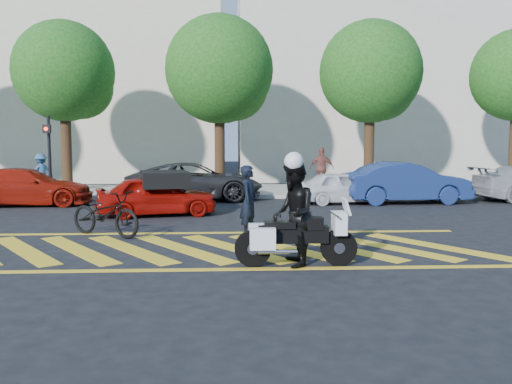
{
  "coord_description": "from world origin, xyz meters",
  "views": [
    {
      "loc": [
        0.41,
        -11.4,
        2.33
      ],
      "look_at": [
        1.05,
        1.57,
        1.05
      ],
      "focal_mm": 38.0,
      "sensor_mm": 36.0,
      "label": 1
    }
  ],
  "objects_px": {
    "parked_right": "(406,183)",
    "parked_left": "(26,187)",
    "bicycle": "(105,213)",
    "police_motorcycle": "(294,237)",
    "red_convertible": "(157,195)",
    "officer_bike": "(249,201)",
    "officer_moto": "(293,214)",
    "parked_mid_right": "(343,188)",
    "parked_mid_left": "(195,181)"
  },
  "relations": [
    {
      "from": "officer_bike",
      "to": "officer_moto",
      "type": "height_order",
      "value": "officer_moto"
    },
    {
      "from": "officer_bike",
      "to": "bicycle",
      "type": "distance_m",
      "value": 3.45
    },
    {
      "from": "bicycle",
      "to": "red_convertible",
      "type": "bearing_deg",
      "value": 20.27
    },
    {
      "from": "police_motorcycle",
      "to": "parked_left",
      "type": "xyz_separation_m",
      "value": [
        -8.28,
        9.48,
        0.11
      ]
    },
    {
      "from": "parked_mid_right",
      "to": "parked_left",
      "type": "bearing_deg",
      "value": 84.34
    },
    {
      "from": "parked_left",
      "to": "parked_mid_right",
      "type": "height_order",
      "value": "parked_left"
    },
    {
      "from": "parked_right",
      "to": "bicycle",
      "type": "bearing_deg",
      "value": 119.93
    },
    {
      "from": "bicycle",
      "to": "parked_right",
      "type": "height_order",
      "value": "parked_right"
    },
    {
      "from": "officer_moto",
      "to": "parked_mid_right",
      "type": "xyz_separation_m",
      "value": [
        2.93,
        9.48,
        -0.38
      ]
    },
    {
      "from": "officer_moto",
      "to": "parked_right",
      "type": "xyz_separation_m",
      "value": [
        5.22,
        9.48,
        -0.22
      ]
    },
    {
      "from": "red_convertible",
      "to": "parked_left",
      "type": "distance_m",
      "value": 5.62
    },
    {
      "from": "parked_mid_left",
      "to": "parked_mid_right",
      "type": "relative_size",
      "value": 1.5
    },
    {
      "from": "officer_moto",
      "to": "officer_bike",
      "type": "bearing_deg",
      "value": -167.13
    },
    {
      "from": "bicycle",
      "to": "parked_mid_left",
      "type": "bearing_deg",
      "value": 20.32
    },
    {
      "from": "officer_moto",
      "to": "parked_left",
      "type": "height_order",
      "value": "officer_moto"
    },
    {
      "from": "parked_right",
      "to": "police_motorcycle",
      "type": "bearing_deg",
      "value": 147.59
    },
    {
      "from": "parked_mid_left",
      "to": "parked_mid_right",
      "type": "distance_m",
      "value": 5.58
    },
    {
      "from": "parked_left",
      "to": "parked_right",
      "type": "height_order",
      "value": "parked_right"
    },
    {
      "from": "officer_moto",
      "to": "red_convertible",
      "type": "xyz_separation_m",
      "value": [
        -3.38,
        6.73,
        -0.35
      ]
    },
    {
      "from": "officer_bike",
      "to": "parked_left",
      "type": "relative_size",
      "value": 0.38
    },
    {
      "from": "bicycle",
      "to": "parked_mid_right",
      "type": "relative_size",
      "value": 0.61
    },
    {
      "from": "red_convertible",
      "to": "officer_moto",
      "type": "bearing_deg",
      "value": -165.48
    },
    {
      "from": "parked_left",
      "to": "parked_mid_left",
      "type": "relative_size",
      "value": 0.88
    },
    {
      "from": "officer_moto",
      "to": "parked_mid_right",
      "type": "relative_size",
      "value": 0.56
    },
    {
      "from": "bicycle",
      "to": "police_motorcycle",
      "type": "xyz_separation_m",
      "value": [
        4.15,
        -3.27,
        -0.01
      ]
    },
    {
      "from": "officer_moto",
      "to": "bicycle",
      "type": "bearing_deg",
      "value": -128.55
    },
    {
      "from": "parked_mid_right",
      "to": "police_motorcycle",
      "type": "bearing_deg",
      "value": 157.27
    },
    {
      "from": "officer_moto",
      "to": "parked_right",
      "type": "bearing_deg",
      "value": 151.01
    },
    {
      "from": "parked_left",
      "to": "parked_mid_right",
      "type": "xyz_separation_m",
      "value": [
        11.2,
        0.0,
        -0.07
      ]
    },
    {
      "from": "officer_bike",
      "to": "officer_moto",
      "type": "bearing_deg",
      "value": -151.48
    },
    {
      "from": "bicycle",
      "to": "parked_right",
      "type": "distance_m",
      "value": 11.23
    },
    {
      "from": "officer_bike",
      "to": "red_convertible",
      "type": "height_order",
      "value": "officer_bike"
    },
    {
      "from": "bicycle",
      "to": "parked_mid_left",
      "type": "xyz_separation_m",
      "value": [
        1.66,
        7.61,
        0.16
      ]
    },
    {
      "from": "parked_left",
      "to": "parked_mid_right",
      "type": "relative_size",
      "value": 1.31
    },
    {
      "from": "bicycle",
      "to": "parked_left",
      "type": "xyz_separation_m",
      "value": [
        -4.14,
        6.21,
        0.1
      ]
    },
    {
      "from": "bicycle",
      "to": "parked_left",
      "type": "height_order",
      "value": "parked_left"
    },
    {
      "from": "officer_bike",
      "to": "parked_left",
      "type": "bearing_deg",
      "value": 65.04
    },
    {
      "from": "red_convertible",
      "to": "parked_mid_right",
      "type": "xyz_separation_m",
      "value": [
        6.3,
        2.76,
        -0.03
      ]
    },
    {
      "from": "parked_mid_right",
      "to": "parked_right",
      "type": "distance_m",
      "value": 2.3
    },
    {
      "from": "red_convertible",
      "to": "parked_mid_left",
      "type": "height_order",
      "value": "parked_mid_left"
    },
    {
      "from": "parked_mid_left",
      "to": "parked_right",
      "type": "distance_m",
      "value": 7.82
    },
    {
      "from": "bicycle",
      "to": "red_convertible",
      "type": "relative_size",
      "value": 0.58
    },
    {
      "from": "bicycle",
      "to": "parked_left",
      "type": "relative_size",
      "value": 0.46
    },
    {
      "from": "red_convertible",
      "to": "bicycle",
      "type": "bearing_deg",
      "value": 155.51
    },
    {
      "from": "parked_right",
      "to": "parked_left",
      "type": "bearing_deg",
      "value": 86.34
    },
    {
      "from": "bicycle",
      "to": "parked_mid_right",
      "type": "bearing_deg",
      "value": -16.04
    },
    {
      "from": "officer_bike",
      "to": "officer_moto",
      "type": "distance_m",
      "value": 3.12
    },
    {
      "from": "police_motorcycle",
      "to": "officer_moto",
      "type": "relative_size",
      "value": 1.17
    },
    {
      "from": "bicycle",
      "to": "officer_moto",
      "type": "bearing_deg",
      "value": -95.76
    },
    {
      "from": "officer_bike",
      "to": "parked_mid_left",
      "type": "xyz_separation_m",
      "value": [
        -1.77,
        7.85,
        -0.14
      ]
    }
  ]
}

